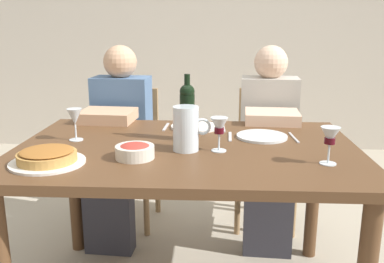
{
  "coord_description": "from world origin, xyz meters",
  "views": [
    {
      "loc": [
        0.12,
        -1.79,
        1.29
      ],
      "look_at": [
        0.02,
        0.0,
        0.83
      ],
      "focal_mm": 39.71,
      "sensor_mm": 36.0,
      "label": 1
    }
  ],
  "objects_px": {
    "wine_glass_centre": "(219,127)",
    "diner_right": "(269,140)",
    "salad_bowl": "(135,151)",
    "wine_glass_right_diner": "(75,118)",
    "dinner_plate_left_setting": "(262,136)",
    "dinner_plate_right_setting": "(195,127)",
    "water_pitcher": "(185,131)",
    "diner_left": "(118,138)",
    "wine_glass_left_diner": "(330,138)",
    "chair_left": "(129,146)",
    "chair_right": "(265,148)",
    "baked_tart": "(47,157)",
    "wine_bottle": "(187,112)",
    "dining_table": "(187,166)"
  },
  "relations": [
    {
      "from": "wine_glass_centre",
      "to": "chair_left",
      "type": "xyz_separation_m",
      "value": [
        -0.58,
        0.93,
        -0.37
      ]
    },
    {
      "from": "salad_bowl",
      "to": "dinner_plate_right_setting",
      "type": "height_order",
      "value": "salad_bowl"
    },
    {
      "from": "water_pitcher",
      "to": "dinner_plate_left_setting",
      "type": "height_order",
      "value": "water_pitcher"
    },
    {
      "from": "dining_table",
      "to": "wine_glass_centre",
      "type": "distance_m",
      "value": 0.25
    },
    {
      "from": "baked_tart",
      "to": "diner_left",
      "type": "xyz_separation_m",
      "value": [
        0.06,
        0.9,
        -0.17
      ]
    },
    {
      "from": "wine_bottle",
      "to": "wine_glass_right_diner",
      "type": "bearing_deg",
      "value": -175.84
    },
    {
      "from": "baked_tart",
      "to": "dinner_plate_left_setting",
      "type": "bearing_deg",
      "value": 26.6
    },
    {
      "from": "wine_bottle",
      "to": "chair_left",
      "type": "xyz_separation_m",
      "value": [
        -0.44,
        0.76,
        -0.39
      ]
    },
    {
      "from": "wine_glass_centre",
      "to": "chair_right",
      "type": "xyz_separation_m",
      "value": [
        0.31,
        0.96,
        -0.37
      ]
    },
    {
      "from": "wine_glass_centre",
      "to": "chair_right",
      "type": "relative_size",
      "value": 0.17
    },
    {
      "from": "dinner_plate_right_setting",
      "to": "dinner_plate_left_setting",
      "type": "bearing_deg",
      "value": -28.14
    },
    {
      "from": "diner_left",
      "to": "wine_glass_left_diner",
      "type": "bearing_deg",
      "value": 144.31
    },
    {
      "from": "water_pitcher",
      "to": "wine_glass_left_diner",
      "type": "bearing_deg",
      "value": -15.2
    },
    {
      "from": "dinner_plate_left_setting",
      "to": "dinner_plate_right_setting",
      "type": "xyz_separation_m",
      "value": [
        -0.33,
        0.18,
        0.0
      ]
    },
    {
      "from": "diner_left",
      "to": "water_pitcher",
      "type": "bearing_deg",
      "value": 127.41
    },
    {
      "from": "dinner_plate_left_setting",
      "to": "wine_glass_right_diner",
      "type": "bearing_deg",
      "value": -173.81
    },
    {
      "from": "salad_bowl",
      "to": "wine_glass_right_diner",
      "type": "relative_size",
      "value": 1.06
    },
    {
      "from": "salad_bowl",
      "to": "diner_left",
      "type": "xyz_separation_m",
      "value": [
        -0.26,
        0.81,
        -0.18
      ]
    },
    {
      "from": "wine_glass_right_diner",
      "to": "diner_left",
      "type": "height_order",
      "value": "diner_left"
    },
    {
      "from": "dinner_plate_left_setting",
      "to": "diner_right",
      "type": "xyz_separation_m",
      "value": [
        0.1,
        0.49,
        -0.15
      ]
    },
    {
      "from": "diner_left",
      "to": "chair_left",
      "type": "bearing_deg",
      "value": -89.32
    },
    {
      "from": "diner_right",
      "to": "chair_left",
      "type": "bearing_deg",
      "value": -9.87
    },
    {
      "from": "dinner_plate_right_setting",
      "to": "diner_right",
      "type": "bearing_deg",
      "value": 36.62
    },
    {
      "from": "water_pitcher",
      "to": "chair_right",
      "type": "distance_m",
      "value": 1.11
    },
    {
      "from": "wine_glass_right_diner",
      "to": "wine_glass_centre",
      "type": "height_order",
      "value": "wine_glass_right_diner"
    },
    {
      "from": "chair_left",
      "to": "chair_right",
      "type": "height_order",
      "value": "same"
    },
    {
      "from": "wine_bottle",
      "to": "wine_glass_centre",
      "type": "distance_m",
      "value": 0.23
    },
    {
      "from": "wine_glass_right_diner",
      "to": "chair_left",
      "type": "xyz_separation_m",
      "value": [
        0.07,
        0.8,
        -0.37
      ]
    },
    {
      "from": "baked_tart",
      "to": "salad_bowl",
      "type": "distance_m",
      "value": 0.34
    },
    {
      "from": "dinner_plate_right_setting",
      "to": "water_pitcher",
      "type": "bearing_deg",
      "value": -92.82
    },
    {
      "from": "dinner_plate_left_setting",
      "to": "diner_left",
      "type": "relative_size",
      "value": 0.21
    },
    {
      "from": "wine_glass_right_diner",
      "to": "dinner_plate_right_setting",
      "type": "distance_m",
      "value": 0.61
    },
    {
      "from": "wine_glass_left_diner",
      "to": "wine_glass_right_diner",
      "type": "bearing_deg",
      "value": 165.21
    },
    {
      "from": "water_pitcher",
      "to": "chair_right",
      "type": "xyz_separation_m",
      "value": [
        0.46,
        0.95,
        -0.35
      ]
    },
    {
      "from": "wine_glass_centre",
      "to": "diner_right",
      "type": "height_order",
      "value": "diner_right"
    },
    {
      "from": "wine_glass_left_diner",
      "to": "wine_glass_centre",
      "type": "bearing_deg",
      "value": 160.4
    },
    {
      "from": "wine_glass_centre",
      "to": "dining_table",
      "type": "bearing_deg",
      "value": 154.07
    },
    {
      "from": "baked_tart",
      "to": "chair_left",
      "type": "height_order",
      "value": "chair_left"
    },
    {
      "from": "water_pitcher",
      "to": "baked_tart",
      "type": "xyz_separation_m",
      "value": [
        -0.52,
        -0.21,
        -0.06
      ]
    },
    {
      "from": "salad_bowl",
      "to": "wine_glass_right_diner",
      "type": "height_order",
      "value": "wine_glass_right_diner"
    },
    {
      "from": "salad_bowl",
      "to": "dinner_plate_right_setting",
      "type": "xyz_separation_m",
      "value": [
        0.21,
        0.52,
        -0.03
      ]
    },
    {
      "from": "diner_right",
      "to": "dining_table",
      "type": "bearing_deg",
      "value": 59.37
    },
    {
      "from": "wine_bottle",
      "to": "wine_glass_centre",
      "type": "height_order",
      "value": "wine_bottle"
    },
    {
      "from": "dining_table",
      "to": "chair_right",
      "type": "height_order",
      "value": "chair_right"
    },
    {
      "from": "wine_bottle",
      "to": "water_pitcher",
      "type": "distance_m",
      "value": 0.18
    },
    {
      "from": "dinner_plate_right_setting",
      "to": "diner_left",
      "type": "distance_m",
      "value": 0.58
    },
    {
      "from": "wine_glass_right_diner",
      "to": "chair_left",
      "type": "height_order",
      "value": "wine_glass_right_diner"
    },
    {
      "from": "wine_glass_right_diner",
      "to": "diner_right",
      "type": "distance_m",
      "value": 1.15
    },
    {
      "from": "chair_right",
      "to": "baked_tart",
      "type": "bearing_deg",
      "value": 53.51
    },
    {
      "from": "dinner_plate_right_setting",
      "to": "wine_bottle",
      "type": "bearing_deg",
      "value": -95.67
    }
  ]
}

